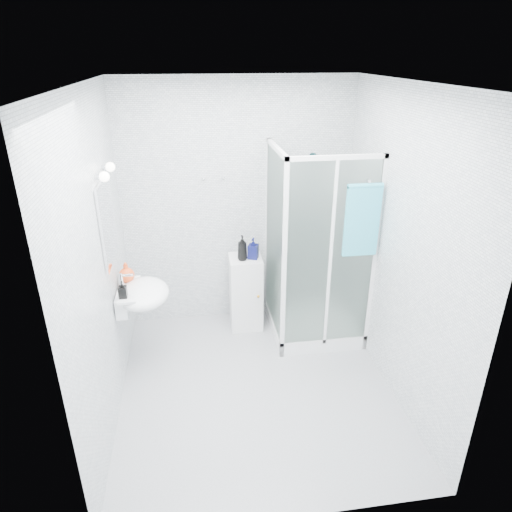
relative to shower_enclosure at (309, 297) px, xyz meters
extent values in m
cube|color=white|center=(-0.67, -0.77, 0.85)|extent=(2.40, 2.60, 2.60)
cube|color=#A9ABAE|center=(-0.67, -0.77, -0.44)|extent=(2.40, 2.60, 0.01)
cube|color=white|center=(-0.67, -0.77, 2.15)|extent=(2.40, 2.60, 0.01)
cube|color=white|center=(0.08, 0.08, -0.39)|extent=(0.90, 0.90, 0.12)
cube|color=white|center=(-0.35, 0.08, 1.53)|extent=(0.04, 0.90, 0.04)
cube|color=white|center=(0.08, -0.35, 1.53)|extent=(0.90, 0.04, 0.04)
cube|color=white|center=(-0.35, -0.35, 0.55)|extent=(0.04, 0.04, 2.00)
cube|color=white|center=(-0.36, 0.08, 0.59)|extent=(0.02, 0.82, 1.84)
cube|color=white|center=(0.08, -0.36, 0.59)|extent=(0.82, 0.02, 1.84)
cube|color=white|center=(0.08, -0.35, 0.59)|extent=(0.03, 0.04, 1.84)
cylinder|color=silver|center=(0.08, 0.47, 0.90)|extent=(0.02, 0.02, 1.00)
cylinder|color=silver|center=(0.08, 0.44, 1.37)|extent=(0.09, 0.05, 0.09)
cylinder|color=silver|center=(0.13, 0.50, 0.60)|extent=(0.12, 0.04, 0.12)
cylinder|color=silver|center=(0.36, -0.39, 1.33)|extent=(0.03, 0.05, 0.03)
cube|color=white|center=(-1.81, -0.32, 0.30)|extent=(0.10, 0.40, 0.18)
ellipsoid|color=white|center=(-1.63, -0.32, 0.35)|extent=(0.46, 0.56, 0.20)
cube|color=white|center=(-1.75, -0.32, 0.40)|extent=(0.16, 0.50, 0.02)
cylinder|color=silver|center=(-1.81, -0.32, 0.48)|extent=(0.04, 0.04, 0.16)
cylinder|color=silver|center=(-1.76, -0.32, 0.55)|extent=(0.12, 0.02, 0.02)
cube|color=white|center=(-1.85, -0.32, 1.05)|extent=(0.02, 0.60, 0.70)
cylinder|color=silver|center=(-1.84, -0.48, 1.47)|extent=(0.05, 0.04, 0.04)
sphere|color=white|center=(-1.80, -0.48, 1.47)|extent=(0.08, 0.08, 0.08)
cylinder|color=silver|center=(-1.84, -0.16, 1.47)|extent=(0.05, 0.04, 0.04)
sphere|color=white|center=(-1.80, -0.16, 1.47)|extent=(0.08, 0.08, 0.08)
cylinder|color=silver|center=(-1.02, 0.50, 1.17)|extent=(0.02, 0.04, 0.02)
sphere|color=silver|center=(-1.02, 0.48, 1.17)|extent=(0.03, 0.03, 0.03)
cylinder|color=silver|center=(-0.82, 0.50, 1.17)|extent=(0.02, 0.04, 0.02)
sphere|color=silver|center=(-0.82, 0.48, 1.17)|extent=(0.03, 0.03, 0.03)
cube|color=white|center=(-0.63, 0.27, -0.04)|extent=(0.34, 0.34, 0.82)
cube|color=white|center=(-0.63, 0.11, -0.04)|extent=(0.30, 0.01, 0.70)
sphere|color=orange|center=(-0.52, 0.09, 0.00)|extent=(0.03, 0.03, 0.03)
cube|color=#35AFCB|center=(0.33, -0.40, 0.97)|extent=(0.31, 0.04, 0.65)
cylinder|color=#35AFCB|center=(0.33, -0.40, 1.29)|extent=(0.31, 0.05, 0.05)
imported|color=black|center=(-0.66, 0.23, 0.51)|extent=(0.10, 0.11, 0.27)
imported|color=#0B0E45|center=(-0.55, 0.25, 0.48)|extent=(0.13, 0.13, 0.22)
imported|color=#ED4D1B|center=(-1.78, -0.17, 0.51)|extent=(0.17, 0.17, 0.18)
imported|color=black|center=(-1.78, -0.48, 0.49)|extent=(0.07, 0.07, 0.15)
camera|label=1|loc=(-1.15, -4.02, 2.35)|focal=32.00mm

